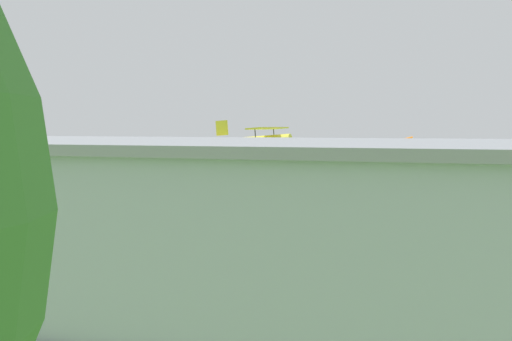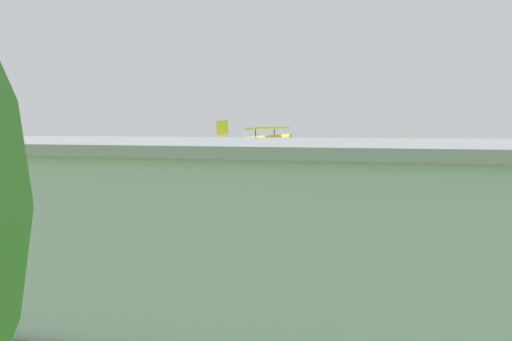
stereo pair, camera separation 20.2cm
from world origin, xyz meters
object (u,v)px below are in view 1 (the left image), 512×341
at_px(biplane, 257,142).
at_px(car_blue, 16,222).
at_px(person_crossing_taxiway, 193,220).
at_px(windsock, 407,143).
at_px(hangar, 202,219).

relative_size(biplane, car_blue, 1.64).
relative_size(biplane, person_crossing_taxiway, 5.03).
bearing_deg(windsock, biplane, 65.50).
bearing_deg(windsock, person_crossing_taxiway, 79.45).
bearing_deg(windsock, car_blue, 69.01).
distance_m(car_blue, windsock, 46.71).
distance_m(hangar, car_blue, 21.92).
xyz_separation_m(biplane, car_blue, (7.32, 22.92, -4.59)).
xyz_separation_m(person_crossing_taxiway, windsock, (-7.07, -37.98, 4.29)).
height_order(car_blue, windsock, windsock).
xyz_separation_m(hangar, windsock, (1.66, -55.24, 1.90)).
bearing_deg(person_crossing_taxiway, hangar, 116.85).
bearing_deg(person_crossing_taxiway, car_blue, 29.62).
xyz_separation_m(biplane, windsock, (-9.35, -20.51, -0.39)).
xyz_separation_m(car_blue, windsock, (-16.67, -43.43, 4.20)).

